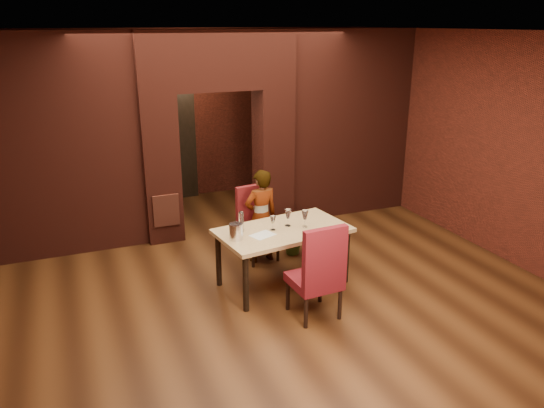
{
  "coord_description": "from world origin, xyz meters",
  "views": [
    {
      "loc": [
        -2.35,
        -6.01,
        3.3
      ],
      "look_at": [
        0.11,
        0.0,
        1.06
      ],
      "focal_mm": 35.0,
      "sensor_mm": 36.0,
      "label": 1
    }
  ],
  "objects_px": {
    "wine_glass_a": "(273,223)",
    "person_seated": "(261,216)",
    "wine_glass_c": "(305,219)",
    "water_bottle": "(241,221)",
    "chair_near": "(314,269)",
    "chair_far": "(259,225)",
    "wine_glass_b": "(288,218)",
    "potted_plant": "(293,240)",
    "dining_table": "(283,256)",
    "wine_bucket": "(236,232)"
  },
  "relations": [
    {
      "from": "chair_far",
      "to": "wine_bucket",
      "type": "relative_size",
      "value": 5.28
    },
    {
      "from": "person_seated",
      "to": "wine_glass_a",
      "type": "distance_m",
      "value": 0.8
    },
    {
      "from": "chair_far",
      "to": "chair_near",
      "type": "height_order",
      "value": "chair_near"
    },
    {
      "from": "wine_bucket",
      "to": "wine_glass_c",
      "type": "bearing_deg",
      "value": 3.23
    },
    {
      "from": "person_seated",
      "to": "chair_far",
      "type": "bearing_deg",
      "value": -80.94
    },
    {
      "from": "wine_glass_b",
      "to": "wine_glass_c",
      "type": "height_order",
      "value": "same"
    },
    {
      "from": "dining_table",
      "to": "person_seated",
      "type": "xyz_separation_m",
      "value": [
        -0.0,
        0.78,
        0.29
      ]
    },
    {
      "from": "chair_far",
      "to": "wine_bucket",
      "type": "xyz_separation_m",
      "value": [
        -0.65,
        -0.94,
        0.34
      ]
    },
    {
      "from": "chair_near",
      "to": "person_seated",
      "type": "relative_size",
      "value": 0.86
    },
    {
      "from": "wine_glass_c",
      "to": "water_bottle",
      "type": "bearing_deg",
      "value": 168.22
    },
    {
      "from": "wine_glass_c",
      "to": "wine_glass_a",
      "type": "bearing_deg",
      "value": 171.92
    },
    {
      "from": "person_seated",
      "to": "wine_glass_c",
      "type": "distance_m",
      "value": 0.9
    },
    {
      "from": "chair_far",
      "to": "wine_glass_b",
      "type": "distance_m",
      "value": 0.86
    },
    {
      "from": "chair_far",
      "to": "person_seated",
      "type": "distance_m",
      "value": 0.16
    },
    {
      "from": "wine_glass_c",
      "to": "water_bottle",
      "type": "height_order",
      "value": "water_bottle"
    },
    {
      "from": "person_seated",
      "to": "dining_table",
      "type": "bearing_deg",
      "value": 84.33
    },
    {
      "from": "dining_table",
      "to": "chair_near",
      "type": "bearing_deg",
      "value": -96.38
    },
    {
      "from": "potted_plant",
      "to": "wine_glass_a",
      "type": "bearing_deg",
      "value": -129.37
    },
    {
      "from": "dining_table",
      "to": "wine_glass_b",
      "type": "distance_m",
      "value": 0.52
    },
    {
      "from": "wine_glass_b",
      "to": "wine_glass_c",
      "type": "xyz_separation_m",
      "value": [
        0.19,
        -0.12,
        0.0
      ]
    },
    {
      "from": "wine_bucket",
      "to": "potted_plant",
      "type": "bearing_deg",
      "value": 37.67
    },
    {
      "from": "person_seated",
      "to": "wine_glass_b",
      "type": "height_order",
      "value": "person_seated"
    },
    {
      "from": "dining_table",
      "to": "person_seated",
      "type": "height_order",
      "value": "person_seated"
    },
    {
      "from": "wine_glass_a",
      "to": "wine_bucket",
      "type": "xyz_separation_m",
      "value": [
        -0.53,
        -0.11,
        0.01
      ]
    },
    {
      "from": "chair_near",
      "to": "wine_glass_a",
      "type": "height_order",
      "value": "chair_near"
    },
    {
      "from": "wine_glass_b",
      "to": "water_bottle",
      "type": "distance_m",
      "value": 0.63
    },
    {
      "from": "wine_bucket",
      "to": "water_bottle",
      "type": "bearing_deg",
      "value": 56.61
    },
    {
      "from": "chair_near",
      "to": "water_bottle",
      "type": "bearing_deg",
      "value": -63.99
    },
    {
      "from": "wine_glass_b",
      "to": "wine_glass_a",
      "type": "bearing_deg",
      "value": -165.87
    },
    {
      "from": "wine_bucket",
      "to": "potted_plant",
      "type": "distance_m",
      "value": 1.65
    },
    {
      "from": "chair_far",
      "to": "chair_near",
      "type": "bearing_deg",
      "value": -96.71
    },
    {
      "from": "wine_glass_a",
      "to": "wine_bucket",
      "type": "relative_size",
      "value": 0.93
    },
    {
      "from": "wine_glass_b",
      "to": "dining_table",
      "type": "bearing_deg",
      "value": -144.0
    },
    {
      "from": "dining_table",
      "to": "potted_plant",
      "type": "bearing_deg",
      "value": 49.32
    },
    {
      "from": "chair_near",
      "to": "person_seated",
      "type": "distance_m",
      "value": 1.64
    },
    {
      "from": "dining_table",
      "to": "water_bottle",
      "type": "distance_m",
      "value": 0.75
    },
    {
      "from": "wine_glass_b",
      "to": "person_seated",
      "type": "bearing_deg",
      "value": 98.21
    },
    {
      "from": "chair_near",
      "to": "water_bottle",
      "type": "relative_size",
      "value": 4.31
    },
    {
      "from": "chair_far",
      "to": "person_seated",
      "type": "bearing_deg",
      "value": -83.26
    },
    {
      "from": "water_bottle",
      "to": "potted_plant",
      "type": "relative_size",
      "value": 0.62
    },
    {
      "from": "chair_near",
      "to": "potted_plant",
      "type": "relative_size",
      "value": 2.67
    },
    {
      "from": "water_bottle",
      "to": "potted_plant",
      "type": "height_order",
      "value": "water_bottle"
    },
    {
      "from": "wine_glass_a",
      "to": "wine_glass_c",
      "type": "height_order",
      "value": "wine_glass_c"
    },
    {
      "from": "dining_table",
      "to": "wine_glass_c",
      "type": "distance_m",
      "value": 0.58
    },
    {
      "from": "chair_near",
      "to": "chair_far",
      "type": "bearing_deg",
      "value": -91.66
    },
    {
      "from": "wine_glass_a",
      "to": "wine_glass_c",
      "type": "relative_size",
      "value": 0.83
    },
    {
      "from": "wine_glass_a",
      "to": "water_bottle",
      "type": "distance_m",
      "value": 0.4
    },
    {
      "from": "wine_glass_a",
      "to": "person_seated",
      "type": "bearing_deg",
      "value": 80.09
    },
    {
      "from": "chair_far",
      "to": "potted_plant",
      "type": "relative_size",
      "value": 2.43
    },
    {
      "from": "dining_table",
      "to": "chair_far",
      "type": "xyz_separation_m",
      "value": [
        -0.02,
        0.84,
        0.15
      ]
    }
  ]
}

